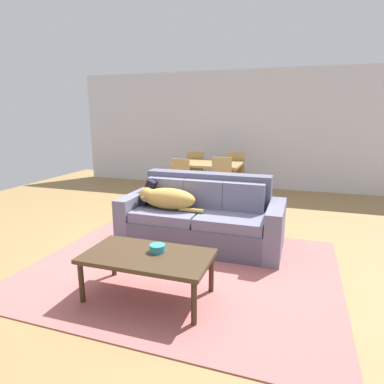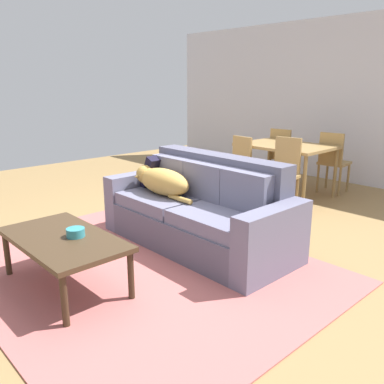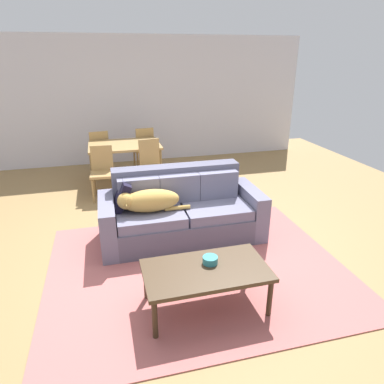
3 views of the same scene
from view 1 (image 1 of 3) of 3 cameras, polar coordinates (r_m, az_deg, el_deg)
name	(u,v)px [view 1 (image 1 of 3)]	position (r m, az deg, el deg)	size (l,w,h in m)	color
ground_plane	(178,246)	(4.39, -2.41, -9.41)	(10.00, 10.00, 0.00)	#987748
back_partition	(237,130)	(7.93, 7.82, 10.66)	(8.00, 0.12, 2.70)	silver
area_rug	(182,268)	(3.79, -1.79, -13.16)	(3.35, 2.68, 0.01)	#BB6460
couch	(202,218)	(4.37, 1.78, -4.59)	(2.11, 0.91, 0.92)	#57566A
dog_on_left_cushion	(166,198)	(4.31, -4.49, -1.09)	(0.90, 0.32, 0.28)	tan
throw_pillow_by_left_arm	(151,191)	(4.61, -7.09, 0.17)	(0.10, 0.38, 0.38)	black
coffee_table	(148,259)	(3.12, -7.74, -11.45)	(1.18, 0.65, 0.44)	#44311F
bowl_on_coffee_table	(157,248)	(3.12, -6.05, -9.72)	(0.15, 0.15, 0.07)	teal
dining_table	(209,166)	(6.58, 2.97, 4.52)	(1.29, 0.93, 0.77)	#A8834C
dining_chair_near_left	(178,180)	(6.18, -2.38, 2.08)	(0.43, 0.43, 0.89)	#A8834C
dining_chair_near_right	(221,181)	(5.92, 5.09, 1.86)	(0.45, 0.45, 0.95)	#A8834C
dining_chair_far_left	(196,170)	(7.31, 0.72, 3.89)	(0.45, 0.45, 0.92)	#A8834C
dining_chair_far_right	(236,171)	(7.11, 7.67, 3.66)	(0.44, 0.44, 0.93)	#A8834C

